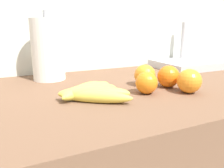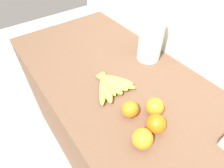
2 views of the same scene
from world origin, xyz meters
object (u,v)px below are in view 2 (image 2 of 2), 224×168
at_px(orange_right, 142,138).
at_px(paper_towel_roll, 151,39).
at_px(orange_far_right, 156,124).
at_px(orange_back_right, 130,109).
at_px(orange_center, 155,107).
at_px(banana_bunch, 110,84).

xyz_separation_m(orange_right, paper_towel_roll, (-0.38, 0.39, 0.08)).
bearing_deg(orange_far_right, orange_back_right, -163.36).
relative_size(orange_far_right, paper_towel_roll, 0.29).
relative_size(orange_center, orange_right, 0.98).
xyz_separation_m(orange_far_right, paper_towel_roll, (-0.36, 0.31, 0.08)).
xyz_separation_m(orange_center, paper_towel_roll, (-0.30, 0.25, 0.08)).
relative_size(orange_right, orange_far_right, 1.01).
xyz_separation_m(orange_back_right, paper_towel_roll, (-0.24, 0.34, 0.09)).
height_order(orange_right, paper_towel_roll, paper_towel_roll).
bearing_deg(orange_back_right, orange_right, -21.46).
relative_size(orange_center, orange_back_right, 1.09).
height_order(banana_bunch, orange_center, orange_center).
height_order(orange_center, paper_towel_roll, paper_towel_roll).
height_order(orange_right, orange_far_right, same).
height_order(banana_bunch, orange_right, orange_right).
height_order(orange_back_right, orange_far_right, orange_far_right).
height_order(orange_back_right, paper_towel_roll, paper_towel_roll).
distance_m(orange_right, orange_back_right, 0.14).
bearing_deg(banana_bunch, orange_right, -14.36).
bearing_deg(orange_center, paper_towel_roll, 139.92).
xyz_separation_m(orange_right, orange_back_right, (-0.13, 0.05, -0.00)).
distance_m(orange_back_right, orange_far_right, 0.12).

